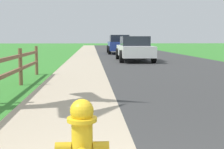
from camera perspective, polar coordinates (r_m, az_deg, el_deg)
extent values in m
plane|color=#357F2D|center=(26.79, -2.61, 3.69)|extent=(120.00, 120.00, 0.00)
cube|color=#363636|center=(29.06, 4.24, 3.90)|extent=(7.00, 66.00, 0.01)
cube|color=tan|center=(28.88, -8.66, 3.83)|extent=(6.00, 66.00, 0.01)
cube|color=#357F2D|center=(29.05, -11.62, 3.79)|extent=(5.00, 66.00, 0.00)
cylinder|color=yellow|center=(2.85, -5.46, -8.09)|extent=(0.27, 0.27, 0.03)
sphere|color=yellow|center=(2.83, -5.47, -6.55)|extent=(0.21, 0.21, 0.21)
cube|color=gold|center=(2.82, -5.49, -5.18)|extent=(0.04, 0.04, 0.04)
cylinder|color=gold|center=(2.94, -8.78, -12.88)|extent=(0.15, 0.10, 0.10)
cylinder|color=gold|center=(2.93, -2.01, -12.88)|extent=(0.15, 0.10, 0.10)
cylinder|color=brown|center=(9.26, -16.20, 1.33)|extent=(0.11, 0.11, 1.05)
cylinder|color=brown|center=(11.82, -13.49, 2.48)|extent=(0.11, 0.11, 1.05)
cube|color=white|center=(18.80, 4.05, 4.31)|extent=(1.83, 4.97, 0.61)
cube|color=#1E232B|center=(18.71, 4.10, 6.06)|extent=(1.58, 2.11, 0.54)
cylinder|color=black|center=(20.25, 1.03, 3.77)|extent=(0.23, 0.70, 0.70)
cylinder|color=black|center=(20.45, 5.98, 3.76)|extent=(0.23, 0.70, 0.70)
cylinder|color=black|center=(17.20, 1.75, 3.28)|extent=(0.23, 0.70, 0.70)
cylinder|color=black|center=(17.44, 7.55, 3.27)|extent=(0.23, 0.70, 0.70)
cube|color=navy|center=(28.02, 1.24, 5.18)|extent=(1.86, 4.99, 0.74)
cube|color=#1E232B|center=(27.82, 1.28, 6.54)|extent=(1.61, 2.43, 0.59)
cylinder|color=black|center=(29.52, -0.72, 4.63)|extent=(0.23, 0.70, 0.70)
cylinder|color=black|center=(29.64, 2.76, 4.63)|extent=(0.23, 0.70, 0.70)
cylinder|color=black|center=(26.44, -0.46, 4.41)|extent=(0.23, 0.70, 0.70)
cylinder|color=black|center=(26.58, 3.42, 4.41)|extent=(0.23, 0.70, 0.70)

